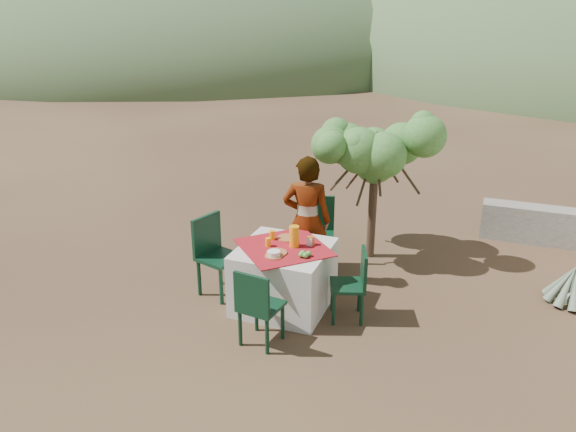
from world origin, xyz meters
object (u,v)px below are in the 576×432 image
object	(u,v)px
chair_right	(354,282)
juice_pitcher	(294,236)
chair_far	(317,230)
chair_left	(214,251)
agave	(574,285)
table	(284,277)
shrub_tree	(380,157)
chair_near	(257,305)
person	(307,221)

from	to	relation	value
chair_right	juice_pitcher	size ratio (longest dim) A/B	3.35
chair_far	juice_pitcher	xyz separation A→B (m)	(0.07, -1.04, 0.34)
chair_left	agave	xyz separation A→B (m)	(4.12, 1.30, -0.31)
table	agave	world-z (taller)	table
chair_left	shrub_tree	size ratio (longest dim) A/B	0.54
chair_left	shrub_tree	bearing A→B (deg)	-25.93
chair_near	chair_left	size ratio (longest dim) A/B	0.88
chair_right	shrub_tree	world-z (taller)	shrub_tree
chair_far	person	distance (m)	0.50
chair_right	person	size ratio (longest dim) A/B	0.50
chair_right	agave	size ratio (longest dim) A/B	1.20
person	chair_left	bearing A→B (deg)	23.85
chair_left	person	size ratio (longest dim) A/B	0.59
chair_near	agave	world-z (taller)	chair_near
juice_pitcher	agave	bearing A→B (deg)	22.00
chair_right	chair_left	bearing A→B (deg)	-108.71
chair_near	chair_right	bearing A→B (deg)	-124.22
chair_near	juice_pitcher	world-z (taller)	juice_pitcher
person	juice_pitcher	bearing A→B (deg)	84.32
person	agave	world-z (taller)	person
shrub_tree	agave	bearing A→B (deg)	-10.74
chair_left	chair_right	size ratio (longest dim) A/B	1.18
chair_right	chair_near	bearing A→B (deg)	-60.34
table	chair_right	bearing A→B (deg)	0.85
shrub_tree	chair_right	bearing A→B (deg)	-85.36
chair_near	person	size ratio (longest dim) A/B	0.52
chair_left	person	world-z (taller)	person
chair_near	chair_far	bearing A→B (deg)	-82.35
table	juice_pitcher	world-z (taller)	juice_pitcher
table	juice_pitcher	bearing A→B (deg)	28.12
shrub_tree	juice_pitcher	xyz separation A→B (m)	(-0.59, -1.73, -0.56)
agave	person	bearing A→B (deg)	-168.97
chair_right	agave	bearing A→B (deg)	99.93
table	chair_right	size ratio (longest dim) A/B	1.55
shrub_tree	agave	distance (m)	2.83
chair_near	person	xyz separation A→B (m)	(-0.01, 1.57, 0.35)
table	shrub_tree	distance (m)	2.19
chair_far	chair_right	xyz separation A→B (m)	(0.80, -1.09, -0.09)
chair_near	juice_pitcher	xyz separation A→B (m)	(0.06, 0.93, 0.40)
chair_left	juice_pitcher	bearing A→B (deg)	-71.16
table	person	size ratio (longest dim) A/B	0.78
person	table	bearing A→B (deg)	75.04
chair_left	juice_pitcher	size ratio (longest dim) A/B	3.96
chair_near	agave	size ratio (longest dim) A/B	1.25
chair_left	person	bearing A→B (deg)	-38.17
chair_near	chair_left	xyz separation A→B (m)	(-0.96, 0.89, 0.06)
table	chair_far	size ratio (longest dim) A/B	1.31
chair_left	shrub_tree	xyz separation A→B (m)	(1.61, 1.78, 0.90)
table	chair_near	size ratio (longest dim) A/B	1.49
chair_near	person	bearing A→B (deg)	-82.23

